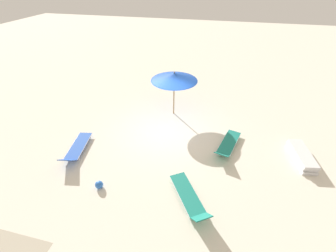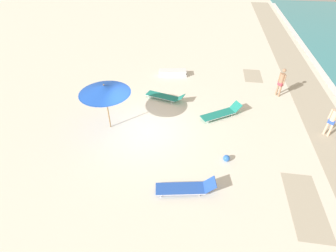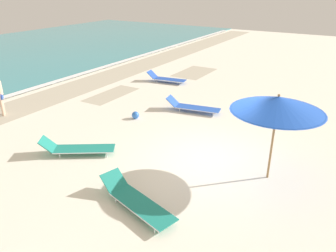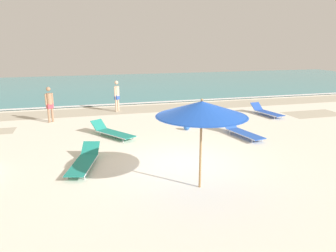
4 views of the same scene
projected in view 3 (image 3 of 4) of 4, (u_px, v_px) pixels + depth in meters
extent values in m
cube|color=silver|center=(213.00, 164.00, 10.13)|extent=(60.00, 60.00, 0.16)
cube|color=#B8AE96|center=(20.00, 107.00, 14.50)|extent=(57.00, 2.20, 0.00)
cube|color=#B8AE96|center=(111.00, 94.00, 16.12)|extent=(3.04, 1.24, 0.00)
cube|color=#B8AE96|center=(194.00, 72.00, 20.07)|extent=(3.09, 1.75, 0.00)
cylinder|color=#9E7547|center=(272.00, 142.00, 8.84)|extent=(0.06, 0.06, 2.21)
cone|color=blue|center=(278.00, 104.00, 8.39)|extent=(2.43, 2.43, 0.40)
cylinder|color=#163D95|center=(277.00, 111.00, 8.47)|extent=(2.35, 2.35, 0.01)
sphere|color=#9E7547|center=(279.00, 95.00, 8.30)|extent=(0.07, 0.07, 0.07)
cube|color=blue|center=(198.00, 108.00, 13.87)|extent=(0.92, 1.95, 0.03)
cylinder|color=silver|center=(196.00, 111.00, 13.62)|extent=(0.36, 1.85, 0.03)
cylinder|color=silver|center=(200.00, 106.00, 14.13)|extent=(0.36, 1.85, 0.03)
cube|color=blue|center=(173.00, 101.00, 14.17)|extent=(0.64, 0.53, 0.39)
cylinder|color=silver|center=(213.00, 115.00, 13.45)|extent=(0.03, 0.03, 0.16)
cylinder|color=silver|center=(216.00, 110.00, 13.89)|extent=(0.03, 0.03, 0.16)
cylinder|color=silver|center=(180.00, 110.00, 13.93)|extent=(0.03, 0.03, 0.16)
cylinder|color=silver|center=(183.00, 106.00, 14.37)|extent=(0.03, 0.03, 0.16)
cube|color=#1E8475|center=(85.00, 149.00, 10.49)|extent=(1.54, 1.91, 0.03)
cylinder|color=silver|center=(83.00, 153.00, 10.22)|extent=(1.06, 1.60, 0.03)
cylinder|color=silver|center=(86.00, 144.00, 10.77)|extent=(1.06, 1.60, 0.03)
cube|color=#1E8475|center=(48.00, 144.00, 10.38)|extent=(0.71, 0.67, 0.40)
cylinder|color=silver|center=(107.00, 155.00, 10.32)|extent=(0.03, 0.03, 0.16)
cylinder|color=silver|center=(109.00, 147.00, 10.79)|extent=(0.03, 0.03, 0.16)
cylinder|color=silver|center=(60.00, 156.00, 10.27)|extent=(0.03, 0.03, 0.16)
cylinder|color=silver|center=(64.00, 148.00, 10.74)|extent=(0.03, 0.03, 0.16)
cube|color=blue|center=(170.00, 80.00, 17.96)|extent=(0.86, 1.81, 0.03)
cylinder|color=silver|center=(168.00, 81.00, 17.71)|extent=(0.29, 1.72, 0.03)
cylinder|color=silver|center=(172.00, 78.00, 18.22)|extent=(0.29, 1.72, 0.03)
cube|color=blue|center=(152.00, 74.00, 18.27)|extent=(0.64, 0.52, 0.38)
cylinder|color=silver|center=(180.00, 84.00, 17.55)|extent=(0.03, 0.03, 0.16)
cylinder|color=silver|center=(183.00, 81.00, 17.98)|extent=(0.03, 0.03, 0.16)
cylinder|color=silver|center=(157.00, 81.00, 18.02)|extent=(0.03, 0.03, 0.16)
cylinder|color=silver|center=(161.00, 79.00, 18.45)|extent=(0.03, 0.03, 0.16)
cube|color=#1E8475|center=(142.00, 206.00, 7.81)|extent=(1.10, 1.99, 0.03)
cylinder|color=silver|center=(132.00, 211.00, 7.62)|extent=(0.55, 1.84, 0.03)
cylinder|color=silver|center=(152.00, 201.00, 7.99)|extent=(0.55, 1.84, 0.03)
cube|color=#1E8475|center=(114.00, 180.00, 8.52)|extent=(0.68, 0.60, 0.36)
cylinder|color=silver|center=(155.00, 230.00, 7.19)|extent=(0.03, 0.03, 0.16)
cylinder|color=silver|center=(171.00, 219.00, 7.51)|extent=(0.03, 0.03, 0.16)
cylinder|color=silver|center=(116.00, 200.00, 8.18)|extent=(0.03, 0.03, 0.16)
cylinder|color=silver|center=(132.00, 192.00, 8.50)|extent=(0.03, 0.03, 0.16)
cylinder|color=beige|center=(2.00, 106.00, 13.37)|extent=(0.11, 0.11, 0.90)
cylinder|color=beige|center=(2.00, 104.00, 13.54)|extent=(0.11, 0.11, 0.90)
cube|color=#2D51B2|center=(0.00, 96.00, 13.30)|extent=(0.33, 0.34, 0.24)
sphere|color=blue|center=(135.00, 115.00, 13.22)|extent=(0.30, 0.30, 0.30)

